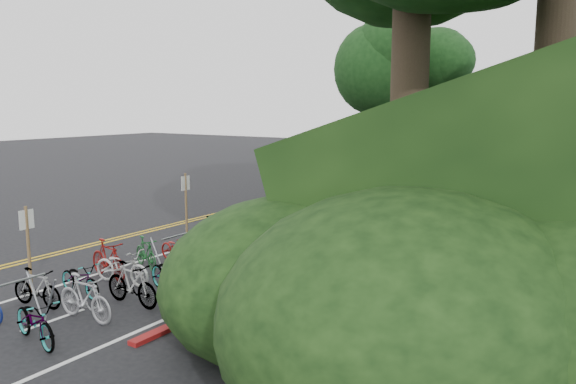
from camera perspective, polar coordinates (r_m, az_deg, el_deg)
The scene contains 8 objects.
ground at distance 17.70m, azimuth -22.96°, elevation -7.82°, with size 120.00×120.00×0.00m, color black.
road_markings at distance 24.17m, azimuth -1.81°, elevation -2.74°, with size 7.47×80.00×0.01m.
red_curb at distance 23.42m, azimuth 11.14°, elevation -3.17°, with size 0.25×28.00×0.10m, color maroon.
bike_racks_rest at distance 25.27m, azimuth 6.39°, elevation -0.32°, with size 1.14×23.00×1.17m.
signpost_near at distance 15.99m, azimuth -24.89°, elevation -4.78°, with size 0.08×0.40×2.31m.
signposts_rest at distance 27.20m, azimuth 2.86°, elevation 1.60°, with size 0.08×18.40×2.50m.
bike_front at distance 16.72m, azimuth -17.80°, elevation -6.53°, with size 1.84×0.52×1.10m, color maroon.
bike_valet at distance 15.98m, azimuth -13.00°, elevation -7.27°, with size 3.36×9.98×1.07m.
Camera 1 is at (14.28, -9.25, 4.88)m, focal length 35.00 mm.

